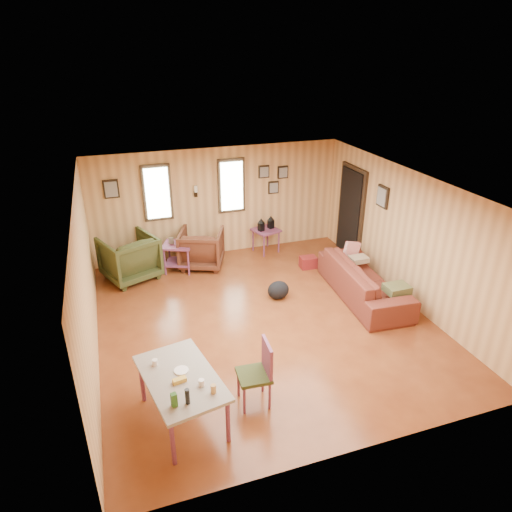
{
  "coord_description": "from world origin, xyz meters",
  "views": [
    {
      "loc": [
        -2.27,
        -6.32,
        4.39
      ],
      "look_at": [
        0.0,
        0.4,
        1.05
      ],
      "focal_mm": 32.0,
      "sensor_mm": 36.0,
      "label": 1
    }
  ],
  "objects_px": {
    "end_table": "(178,252)",
    "dining_table": "(181,381)",
    "recliner_green": "(129,256)",
    "side_table": "(266,228)",
    "sofa": "(365,275)",
    "recliner_brown": "(202,246)"
  },
  "relations": [
    {
      "from": "sofa",
      "to": "end_table",
      "type": "xyz_separation_m",
      "value": [
        -3.11,
        2.2,
        -0.04
      ]
    },
    {
      "from": "end_table",
      "to": "side_table",
      "type": "height_order",
      "value": "side_table"
    },
    {
      "from": "recliner_green",
      "to": "side_table",
      "type": "bearing_deg",
      "value": 164.37
    },
    {
      "from": "recliner_green",
      "to": "end_table",
      "type": "distance_m",
      "value": 0.99
    },
    {
      "from": "recliner_brown",
      "to": "dining_table",
      "type": "height_order",
      "value": "recliner_brown"
    },
    {
      "from": "recliner_brown",
      "to": "dining_table",
      "type": "xyz_separation_m",
      "value": [
        -1.19,
        -4.3,
        0.18
      ]
    },
    {
      "from": "dining_table",
      "to": "recliner_green",
      "type": "bearing_deg",
      "value": 83.33
    },
    {
      "from": "recliner_brown",
      "to": "end_table",
      "type": "xyz_separation_m",
      "value": [
        -0.51,
        -0.07,
        -0.03
      ]
    },
    {
      "from": "recliner_green",
      "to": "side_table",
      "type": "height_order",
      "value": "recliner_green"
    },
    {
      "from": "recliner_green",
      "to": "dining_table",
      "type": "bearing_deg",
      "value": 71.89
    },
    {
      "from": "side_table",
      "to": "end_table",
      "type": "bearing_deg",
      "value": -171.02
    },
    {
      "from": "recliner_green",
      "to": "sofa",
      "type": "bearing_deg",
      "value": 129.84
    },
    {
      "from": "end_table",
      "to": "dining_table",
      "type": "xyz_separation_m",
      "value": [
        -0.68,
        -4.23,
        0.21
      ]
    },
    {
      "from": "sofa",
      "to": "dining_table",
      "type": "bearing_deg",
      "value": 122.33
    },
    {
      "from": "recliner_green",
      "to": "side_table",
      "type": "relative_size",
      "value": 1.19
    },
    {
      "from": "recliner_brown",
      "to": "end_table",
      "type": "bearing_deg",
      "value": 29.38
    },
    {
      "from": "recliner_brown",
      "to": "end_table",
      "type": "height_order",
      "value": "recliner_brown"
    },
    {
      "from": "sofa",
      "to": "dining_table",
      "type": "xyz_separation_m",
      "value": [
        -3.79,
        -2.04,
        0.17
      ]
    },
    {
      "from": "end_table",
      "to": "dining_table",
      "type": "distance_m",
      "value": 4.29
    },
    {
      "from": "sofa",
      "to": "dining_table",
      "type": "relative_size",
      "value": 1.57
    },
    {
      "from": "sofa",
      "to": "recliner_green",
      "type": "bearing_deg",
      "value": 66.14
    },
    {
      "from": "recliner_green",
      "to": "recliner_brown",
      "type": "bearing_deg",
      "value": 161.38
    }
  ]
}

